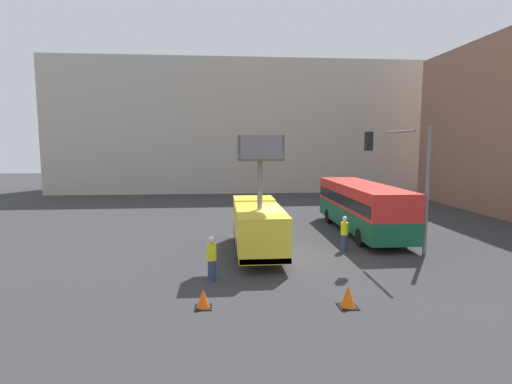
{
  "coord_description": "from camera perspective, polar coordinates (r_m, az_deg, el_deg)",
  "views": [
    {
      "loc": [
        -2.97,
        -18.7,
        5.43
      ],
      "look_at": [
        -1.2,
        1.74,
        2.98
      ],
      "focal_mm": 28.0,
      "sensor_mm": 36.0,
      "label": 1
    }
  ],
  "objects": [
    {
      "name": "road_worker_near_truck",
      "position": [
        16.23,
        -6.35,
        -9.38
      ],
      "size": [
        0.38,
        0.38,
        1.83
      ],
      "rotation": [
        0.0,
        0.0,
        0.87
      ],
      "color": "navy",
      "rests_on": "ground_plane"
    },
    {
      "name": "traffic_cone_mid_road",
      "position": [
        14.15,
        13.01,
        -14.42
      ],
      "size": [
        0.65,
        0.65,
        0.74
      ],
      "color": "black",
      "rests_on": "ground_plane"
    },
    {
      "name": "traffic_cone_near_truck",
      "position": [
        13.88,
        -7.56,
        -14.89
      ],
      "size": [
        0.58,
        0.58,
        0.66
      ],
      "color": "black",
      "rests_on": "ground_plane"
    },
    {
      "name": "road_worker_directing",
      "position": [
        21.09,
        12.53,
        -5.78
      ],
      "size": [
        0.38,
        0.38,
        1.78
      ],
      "rotation": [
        0.0,
        0.0,
        2.25
      ],
      "color": "navy",
      "rests_on": "ground_plane"
    },
    {
      "name": "building_backdrop_far",
      "position": [
        49.03,
        -1.48,
        9.1
      ],
      "size": [
        44.0,
        10.0,
        14.75
      ],
      "color": "#BCB2A3",
      "rests_on": "ground_plane"
    },
    {
      "name": "traffic_light_pole",
      "position": [
        20.67,
        20.79,
        3.08
      ],
      "size": [
        3.26,
        3.01,
        6.33
      ],
      "color": "slate",
      "rests_on": "ground_plane"
    },
    {
      "name": "utility_truck",
      "position": [
        19.93,
        0.24,
        -4.49
      ],
      "size": [
        2.21,
        7.18,
        5.84
      ],
      "color": "yellow",
      "rests_on": "ground_plane"
    },
    {
      "name": "city_bus",
      "position": [
        25.34,
        14.84,
        -1.71
      ],
      "size": [
        2.61,
        10.36,
        3.01
      ],
      "rotation": [
        0.0,
        0.0,
        1.46
      ],
      "color": "#145638",
      "rests_on": "ground_plane"
    },
    {
      "name": "ground_plane",
      "position": [
        19.7,
        3.98,
        -9.19
      ],
      "size": [
        120.0,
        120.0,
        0.0
      ],
      "primitive_type": "plane",
      "color": "#333335"
    }
  ]
}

